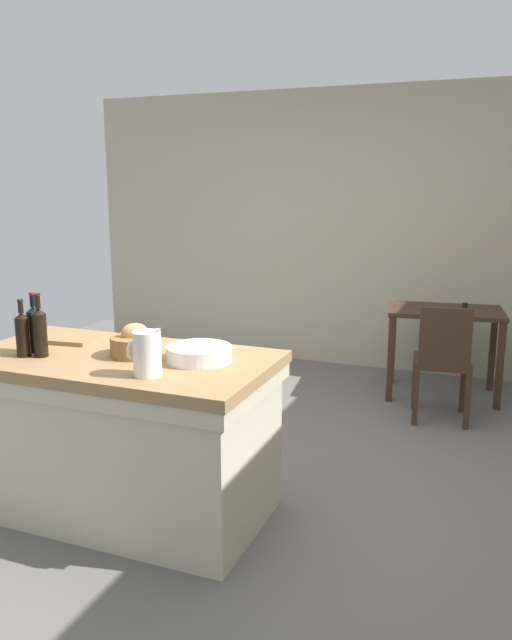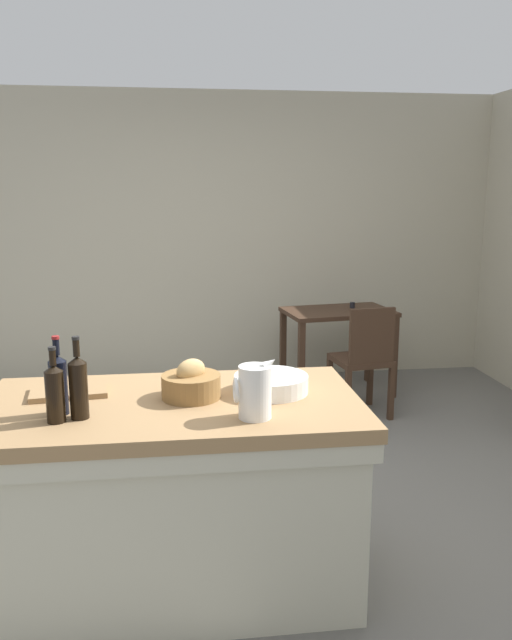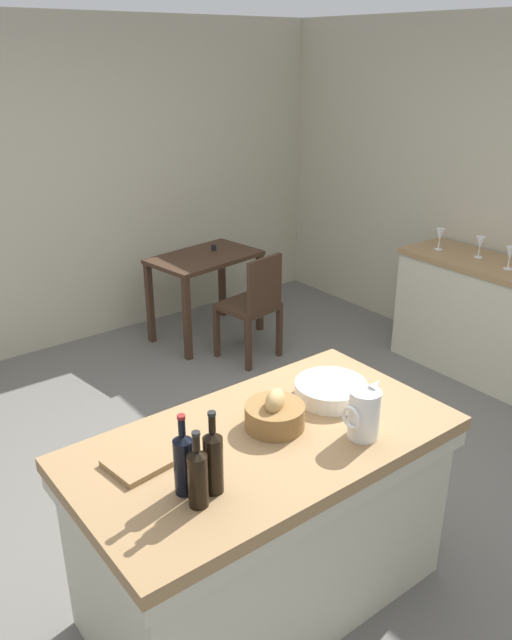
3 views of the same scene
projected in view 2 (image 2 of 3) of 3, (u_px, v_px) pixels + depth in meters
ground_plane at (254, 507)px, 3.55m from camera, size 6.76×6.76×0.00m
wall_back at (218, 239)px, 5.81m from camera, size 5.32×0.12×2.60m
island_table at (175, 488)px, 2.76m from camera, size 1.60×0.86×0.87m
writing_desk at (338, 324)px, 5.42m from camera, size 0.97×0.68×0.79m
wooden_chair at (364, 358)px, 4.86m from camera, size 0.46×0.46×0.89m
pitcher at (255, 391)px, 2.47m from camera, size 0.17×0.13×0.25m
wash_bowl at (272, 384)px, 2.79m from camera, size 0.33×0.33×0.08m
bread_basket at (191, 384)px, 2.71m from camera, size 0.25×0.25×0.17m
cutting_board at (69, 391)px, 2.77m from camera, size 0.35×0.25×0.02m
wine_bottle_dark at (78, 386)px, 2.46m from camera, size 0.07×0.07×0.33m
wine_bottle_amber at (58, 383)px, 2.50m from camera, size 0.07×0.07×0.32m
wine_bottle_green at (55, 392)px, 2.42m from camera, size 0.07×0.07×0.30m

